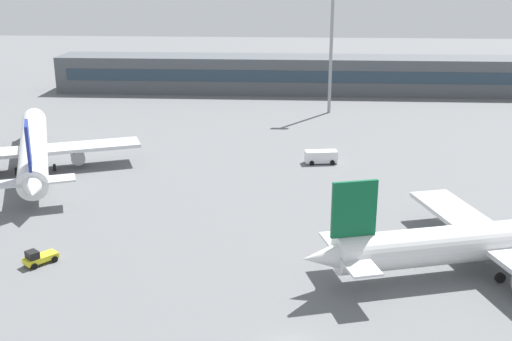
{
  "coord_description": "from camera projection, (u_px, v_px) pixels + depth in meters",
  "views": [
    {
      "loc": [
        -0.17,
        -46.19,
        31.23
      ],
      "look_at": [
        -5.45,
        40.0,
        3.0
      ],
      "focal_mm": 44.55,
      "sensor_mm": 36.0,
      "label": 1
    }
  ],
  "objects": [
    {
      "name": "service_van_white",
      "position": [
        321.0,
        157.0,
        103.92
      ],
      "size": [
        5.46,
        2.97,
        2.08
      ],
      "color": "white",
      "rests_on": "ground_plane"
    },
    {
      "name": "airplane_mid",
      "position": [
        34.0,
        146.0,
        100.71
      ],
      "size": [
        32.41,
        45.18,
        11.69
      ],
      "color": "white",
      "rests_on": "ground_plane"
    },
    {
      "name": "baggage_tug_yellow",
      "position": [
        39.0,
        258.0,
        68.96
      ],
      "size": [
        3.48,
        3.71,
        1.75
      ],
      "color": "yellow",
      "rests_on": "ground_plane"
    },
    {
      "name": "ground_plane",
      "position": [
        294.0,
        191.0,
        91.47
      ],
      "size": [
        400.0,
        400.0,
        0.0
      ],
      "primitive_type": "plane",
      "color": "slate"
    },
    {
      "name": "floodlight_tower_west",
      "position": [
        332.0,
        35.0,
        134.37
      ],
      "size": [
        3.2,
        0.8,
        29.39
      ],
      "color": "gray",
      "rests_on": "ground_plane"
    },
    {
      "name": "airplane_near",
      "position": [
        509.0,
        239.0,
        67.21
      ],
      "size": [
        44.56,
        31.69,
        11.24
      ],
      "color": "silver",
      "rests_on": "ground_plane"
    },
    {
      "name": "terminal_building",
      "position": [
        295.0,
        74.0,
        160.56
      ],
      "size": [
        119.91,
        12.13,
        9.0
      ],
      "color": "#4C5156",
      "rests_on": "ground_plane"
    }
  ]
}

